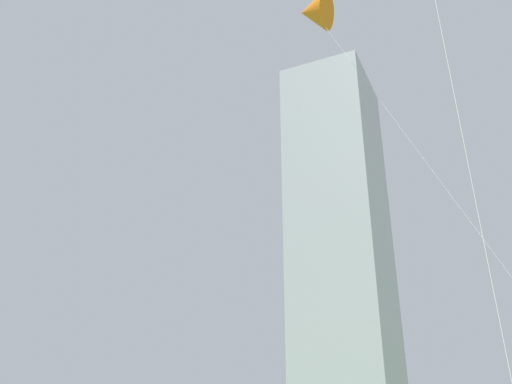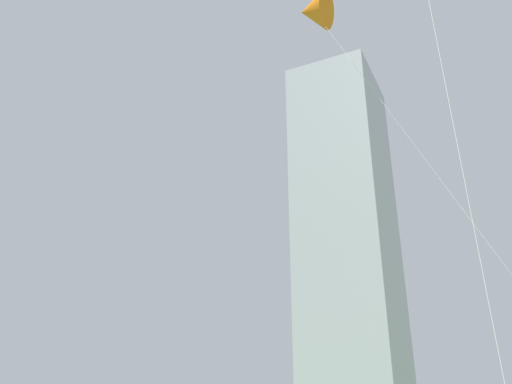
# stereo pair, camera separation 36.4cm
# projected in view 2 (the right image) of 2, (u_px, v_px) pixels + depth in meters

# --- Properties ---
(kite_flying_2) EXTENTS (10.99, 3.97, 22.24)m
(kite_flying_2) POSITION_uv_depth(u_px,v_px,m) (314.00, 11.00, 27.10)
(kite_flying_2) COLOR silver
(kite_flying_2) RESTS_ON ground
(distant_highrise_0) EXTENTS (21.05, 24.56, 87.89)m
(distant_highrise_0) POSITION_uv_depth(u_px,v_px,m) (347.00, 231.00, 130.21)
(distant_highrise_0) COLOR gray
(distant_highrise_0) RESTS_ON ground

